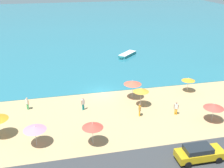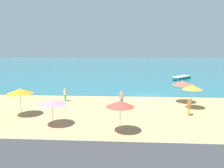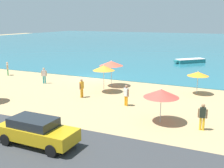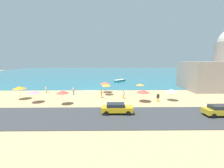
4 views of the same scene
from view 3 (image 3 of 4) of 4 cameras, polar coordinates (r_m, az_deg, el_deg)
The scene contains 13 objects.
ground_plane at distance 32.38m, azimuth -3.97°, elevation 1.26°, with size 160.00×160.00×0.00m, color tan.
sea at distance 84.45m, azimuth 14.33°, elevation 8.20°, with size 150.00×110.00×0.05m, color #24697A.
beach_umbrella_1 at distance 25.57m, azimuth -1.69°, elevation 3.27°, with size 2.01×2.01×2.56m.
beach_umbrella_2 at distance 26.07m, azimuth 17.07°, elevation 1.98°, with size 1.88×1.88×2.11m.
beach_umbrella_5 at distance 18.25m, azimuth 9.98°, elevation -1.87°, with size 2.30×2.30×2.30m.
beach_umbrella_7 at distance 27.89m, azimuth -0.15°, elevation 4.20°, with size 2.36×2.36×2.61m.
bather_0 at distance 24.18m, azimuth -6.19°, elevation -0.64°, with size 0.26×0.57×1.63m.
bather_1 at distance 21.76m, azimuth 2.90°, elevation -2.09°, with size 0.52×0.35×1.65m.
bather_2 at distance 30.15m, azimuth -13.64°, elevation 1.86°, with size 0.50×0.38×1.68m.
bather_3 at distance 17.88m, azimuth 17.92°, elevation -6.09°, with size 0.57×0.26×1.68m.
bather_4 at distance 35.84m, azimuth -20.47°, elevation 3.07°, with size 0.41×0.44×1.61m.
parked_car_0 at distance 15.57m, azimuth -15.10°, elevation -9.15°, with size 4.41×1.84×1.47m.
skiff_nearshore at distance 44.83m, azimuth 15.54°, elevation 4.57°, with size 4.37×4.35×0.60m.
Camera 3 is at (15.22, -27.81, 6.61)m, focal length 45.00 mm.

